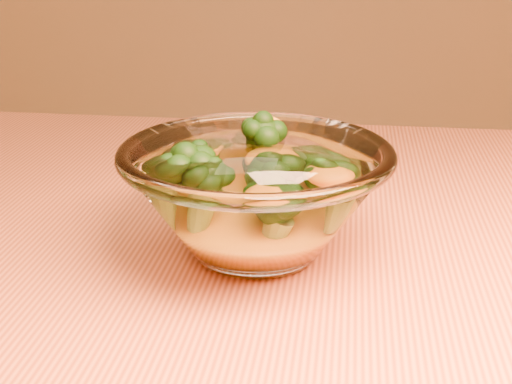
# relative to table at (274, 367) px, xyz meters

# --- Properties ---
(table) EXTENTS (1.20, 0.80, 0.75)m
(table) POSITION_rel_table_xyz_m (0.00, 0.00, 0.00)
(table) COLOR #B85E37
(table) RESTS_ON ground
(glass_bowl) EXTENTS (0.21, 0.21, 0.09)m
(glass_bowl) POSITION_rel_table_xyz_m (-0.02, 0.01, 0.15)
(glass_bowl) COLOR white
(glass_bowl) RESTS_ON table
(cheese_sauce) EXTENTS (0.12, 0.12, 0.03)m
(cheese_sauce) POSITION_rel_table_xyz_m (-0.02, 0.01, 0.13)
(cheese_sauce) COLOR orange
(cheese_sauce) RESTS_ON glass_bowl
(broccoli_heap) EXTENTS (0.15, 0.13, 0.08)m
(broccoli_heap) POSITION_rel_table_xyz_m (-0.03, 0.01, 0.16)
(broccoli_heap) COLOR black
(broccoli_heap) RESTS_ON cheese_sauce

